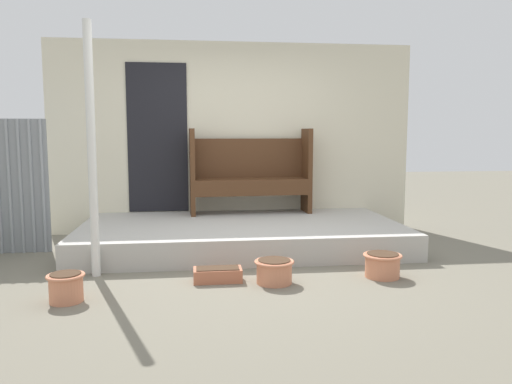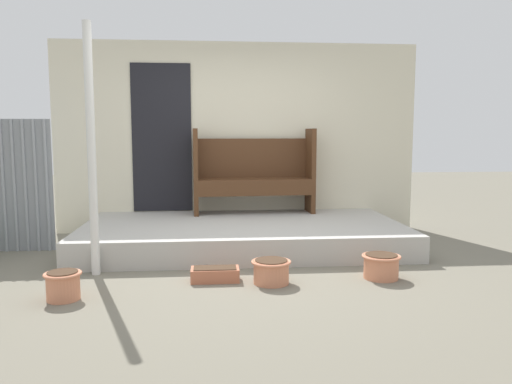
% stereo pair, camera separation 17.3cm
% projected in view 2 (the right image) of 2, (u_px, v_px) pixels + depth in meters
% --- Properties ---
extents(ground_plane, '(24.00, 24.00, 0.00)m').
position_uv_depth(ground_plane, '(246.00, 269.00, 5.06)').
color(ground_plane, '#706B5B').
extents(porch_slab, '(3.79, 1.99, 0.29)m').
position_uv_depth(porch_slab, '(243.00, 235.00, 6.03)').
color(porch_slab, '#B2AFA8').
rests_on(porch_slab, ground_plane).
extents(house_wall, '(4.99, 0.08, 2.60)m').
position_uv_depth(house_wall, '(235.00, 138.00, 6.91)').
color(house_wall, beige).
rests_on(house_wall, ground_plane).
extents(support_post, '(0.08, 0.08, 2.40)m').
position_uv_depth(support_post, '(91.00, 151.00, 4.72)').
color(support_post, silver).
rests_on(support_post, ground_plane).
extents(bench, '(1.63, 0.47, 1.14)m').
position_uv_depth(bench, '(254.00, 171.00, 6.72)').
color(bench, '#4C2D19').
rests_on(bench, porch_slab).
extents(flower_pot_left, '(0.31, 0.31, 0.24)m').
position_uv_depth(flower_pot_left, '(63.00, 284.00, 4.10)').
color(flower_pot_left, tan).
rests_on(flower_pot_left, ground_plane).
extents(flower_pot_middle, '(0.37, 0.37, 0.22)m').
position_uv_depth(flower_pot_middle, '(271.00, 270.00, 4.55)').
color(flower_pot_middle, tan).
rests_on(flower_pot_middle, ground_plane).
extents(flower_pot_right, '(0.37, 0.37, 0.23)m').
position_uv_depth(flower_pot_right, '(381.00, 265.00, 4.71)').
color(flower_pot_right, tan).
rests_on(flower_pot_right, ground_plane).
extents(planter_box_rect, '(0.45, 0.22, 0.13)m').
position_uv_depth(planter_box_rect, '(215.00, 274.00, 4.63)').
color(planter_box_rect, '#B76647').
rests_on(planter_box_rect, ground_plane).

